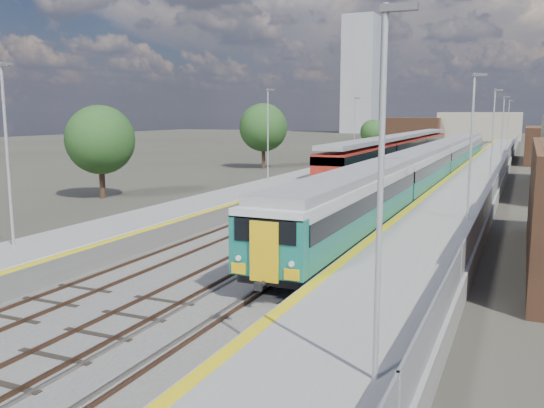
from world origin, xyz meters
The scene contains 11 objects.
ground centered at (0.00, 50.00, 0.00)m, with size 320.00×320.00×0.00m, color #47443A.
ballast_bed centered at (-2.25, 52.50, 0.03)m, with size 10.50×155.00×0.06m, color #565451.
tracks centered at (-1.65, 54.18, 0.11)m, with size 8.96×160.00×0.17m.
platform_right centered at (5.28, 52.49, 0.54)m, with size 4.70×155.00×8.52m.
platform_left centered at (-9.05, 52.49, 0.52)m, with size 4.30×155.00×8.52m.
buildings centered at (-18.12, 138.60, 10.70)m, with size 72.00×185.50×40.00m.
green_train centered at (1.50, 46.45, 2.16)m, with size 2.78×77.52×3.06m.
red_train centered at (-5.50, 65.55, 2.23)m, with size 2.99×60.60×3.77m.
tree_a centered at (-20.76, 26.11, 4.52)m, with size 5.30×5.30×7.18m.
tree_b centered at (-19.69, 53.82, 4.90)m, with size 5.74×5.74×7.78m.
tree_c centered at (-14.69, 87.10, 3.51)m, with size 4.13×4.13×5.59m.
Camera 1 is at (9.17, -9.14, 6.45)m, focal length 38.00 mm.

